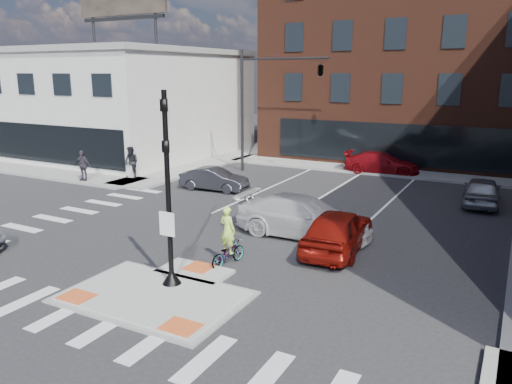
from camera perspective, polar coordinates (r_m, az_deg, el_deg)
The scene contains 17 objects.
ground at distance 15.93m, azimuth -10.46°, elevation -11.12°, with size 120.00×120.00×0.00m, color #28282B.
refuge_island at distance 15.73m, azimuth -11.06°, elevation -11.28°, with size 5.40×4.65×0.13m.
sidewalk_nw at distance 37.67m, azimuth -16.01°, elevation 3.08°, with size 23.50×20.50×0.15m.
sidewalk_n at distance 34.39m, azimuth 17.28°, elevation 2.03°, with size 26.00×3.00×0.15m, color gray.
building_nw at distance 44.17m, azimuth -17.04°, elevation 9.92°, with size 20.40×16.40×14.40m.
building_n at distance 43.64m, azimuth 20.68°, elevation 14.32°, with size 24.40×18.40×15.50m.
building_far_left at distance 64.58m, azimuth 16.75°, elevation 11.60°, with size 10.00×12.00×10.00m, color slate.
signal_pole at distance 15.41m, azimuth -9.92°, elevation -2.61°, with size 0.60×0.60×5.98m.
mast_arm_signal at distance 31.84m, azimuth 4.83°, elevation 12.83°, with size 6.10×2.24×8.00m.
red_sedan at distance 19.02m, azimuth 9.36°, elevation -4.30°, with size 1.93×4.79×1.63m, color maroon.
white_pickup at distance 20.53m, azimuth 5.45°, elevation -2.83°, with size 2.30×5.66×1.64m, color silver.
bg_car_dark at distance 28.50m, azimuth -4.80°, elevation 1.48°, with size 1.37×3.93×1.29m, color #29292E.
bg_car_silver at distance 27.69m, azimuth 24.40°, elevation 0.11°, with size 1.72×4.27×1.45m, color #A7ABAE.
bg_car_red at distance 34.18m, azimuth 14.17°, elevation 3.24°, with size 1.98×4.86×1.41m, color maroon.
cyclist at distance 17.46m, azimuth -3.24°, elevation -6.14°, with size 0.84×1.73×2.12m.
pedestrian_a at distance 31.91m, azimuth -14.05°, elevation 3.31°, with size 0.96×0.74×1.97m, color black.
pedestrian_b at distance 31.97m, azimuth -19.20°, elevation 2.87°, with size 1.09×0.45×1.85m, color #3A323E.
Camera 1 is at (9.23, -11.19, 6.60)m, focal length 35.00 mm.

